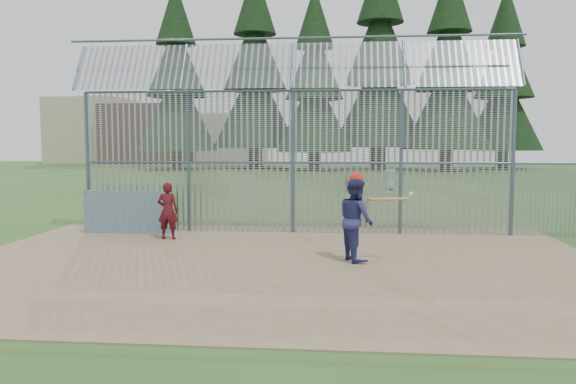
# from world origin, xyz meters

# --- Properties ---
(ground) EXTENTS (120.00, 120.00, 0.00)m
(ground) POSITION_xyz_m (0.00, 0.00, 0.00)
(ground) COLOR #2D511E
(ground) RESTS_ON ground
(dirt_infield) EXTENTS (14.00, 10.00, 0.02)m
(dirt_infield) POSITION_xyz_m (0.00, -0.50, 0.01)
(dirt_infield) COLOR #756047
(dirt_infield) RESTS_ON ground
(dugout_wall) EXTENTS (2.50, 0.12, 1.20)m
(dugout_wall) POSITION_xyz_m (-4.60, 2.90, 0.62)
(dugout_wall) COLOR #38566B
(dugout_wall) RESTS_ON dirt_infield
(batter) EXTENTS (0.96, 1.06, 1.79)m
(batter) POSITION_xyz_m (1.67, -0.18, 0.91)
(batter) COLOR navy
(batter) RESTS_ON dirt_infield
(onlooker) EXTENTS (0.56, 0.37, 1.51)m
(onlooker) POSITION_xyz_m (-3.19, 2.07, 0.77)
(onlooker) COLOR maroon
(onlooker) RESTS_ON dirt_infield
(bg_kid_standing) EXTENTS (0.92, 0.86, 1.58)m
(bg_kid_standing) POSITION_xyz_m (3.96, 17.92, 0.79)
(bg_kid_standing) COLOR gray
(bg_kid_standing) RESTS_ON ground
(bg_kid_seated) EXTENTS (0.47, 0.47, 0.80)m
(bg_kid_seated) POSITION_xyz_m (1.69, 17.09, 0.40)
(bg_kid_seated) COLOR slate
(bg_kid_seated) RESTS_ON ground
(batting_gear) EXTENTS (1.31, 0.45, 0.60)m
(batting_gear) POSITION_xyz_m (1.79, -0.21, 1.72)
(batting_gear) COLOR red
(batting_gear) RESTS_ON ground
(trash_can) EXTENTS (0.56, 0.56, 0.82)m
(trash_can) POSITION_xyz_m (1.99, 5.61, 0.38)
(trash_can) COLOR gray
(trash_can) RESTS_ON ground
(bleacher) EXTENTS (3.00, 0.95, 0.72)m
(bleacher) POSITION_xyz_m (-6.57, 8.18, 0.41)
(bleacher) COLOR gray
(bleacher) RESTS_ON ground
(backstop_fence) EXTENTS (20.09, 0.81, 5.30)m
(backstop_fence) POSITION_xyz_m (1.81, 3.43, 2.36)
(backstop_fence) COLOR #47566B
(backstop_fence) RESTS_ON ground
(conifer_row) EXTENTS (38.48, 12.26, 20.20)m
(conifer_row) POSITION_xyz_m (1.93, 41.51, 10.83)
(conifer_row) COLOR #332319
(conifer_row) RESTS_ON ground
(distant_buildings) EXTENTS (26.50, 10.50, 8.00)m
(distant_buildings) POSITION_xyz_m (-23.18, 56.49, 3.60)
(distant_buildings) COLOR brown
(distant_buildings) RESTS_ON ground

